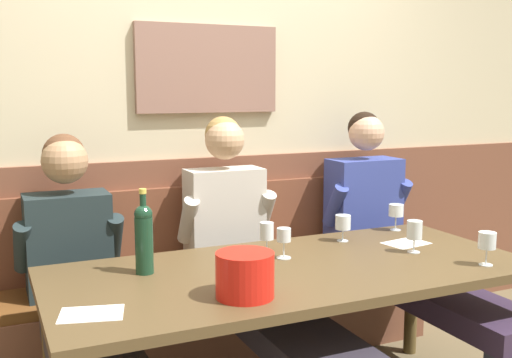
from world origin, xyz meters
The scene contains 17 objects.
room_wall_back centered at (0.00, 1.09, 1.40)m, with size 6.80×0.12×2.80m.
wood_wainscot_panel centered at (0.00, 1.04, 0.54)m, with size 6.80×0.03×1.09m, color brown.
wall_bench centered at (0.00, 0.83, 0.28)m, with size 2.35×0.42×0.94m.
dining_table centered at (0.00, 0.06, 0.65)m, with size 2.05×0.92×0.72m.
person_center_left_seat centered at (-0.82, 0.43, 0.62)m, with size 0.49×1.39×1.26m.
person_center_right_seat centered at (-0.02, 0.42, 0.63)m, with size 0.51×1.39×1.33m.
person_left_seat centered at (0.87, 0.43, 0.64)m, with size 0.52×1.39×1.34m.
ice_bucket centered at (-0.33, -0.19, 0.80)m, with size 0.21×0.21×0.17m, color red.
wine_bottle_green_tall centered at (-0.59, 0.24, 0.88)m, with size 0.07×0.07×0.35m.
wine_glass_mid_left centered at (0.76, -0.25, 0.82)m, with size 0.07×0.07×0.14m.
wine_glass_center_front centered at (0.62, 0.04, 0.82)m, with size 0.07×0.07×0.15m.
wine_glass_right_end centered at (0.81, 0.43, 0.82)m, with size 0.08×0.08×0.14m.
wine_glass_by_bottle centered at (0.03, 0.20, 0.82)m, with size 0.07×0.07×0.14m.
wine_glass_mid_right centered at (0.43, 0.35, 0.81)m, with size 0.08×0.08×0.13m.
wine_glass_left_end centered at (0.00, 0.32, 0.81)m, with size 0.06×0.06×0.14m.
tasting_sheet_left_guest centered at (-0.87, -0.14, 0.72)m, with size 0.21×0.15×0.00m, color white.
tasting_sheet_right_guest centered at (0.69, 0.19, 0.72)m, with size 0.21×0.15×0.00m, color white.
Camera 1 is at (-1.16, -2.12, 1.47)m, focal length 42.39 mm.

